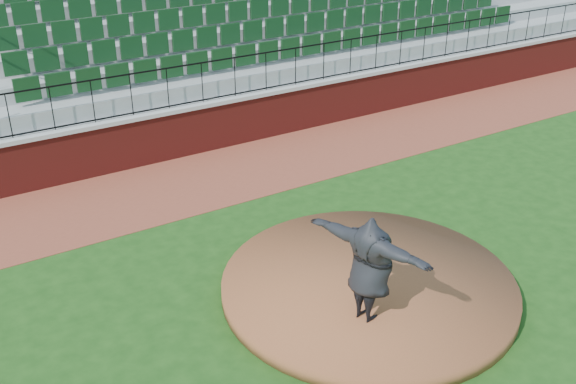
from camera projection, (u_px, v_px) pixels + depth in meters
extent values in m
plane|color=#194213|center=(333.00, 291.00, 11.75)|extent=(90.00, 90.00, 0.00)
cube|color=brown|center=(200.00, 179.00, 15.85)|extent=(34.00, 3.20, 0.01)
cube|color=maroon|center=(172.00, 135.00, 16.80)|extent=(34.00, 0.35, 1.20)
cube|color=#B7B7B7|center=(169.00, 110.00, 16.51)|extent=(34.00, 0.45, 0.10)
cube|color=maroon|center=(92.00, 10.00, 20.04)|extent=(34.00, 0.50, 5.50)
cylinder|color=brown|center=(368.00, 286.00, 11.66)|extent=(5.10, 5.10, 0.25)
cube|color=white|center=(365.00, 281.00, 11.54)|extent=(0.64, 0.26, 0.04)
imported|color=black|center=(370.00, 269.00, 10.27)|extent=(1.18, 2.29, 1.80)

